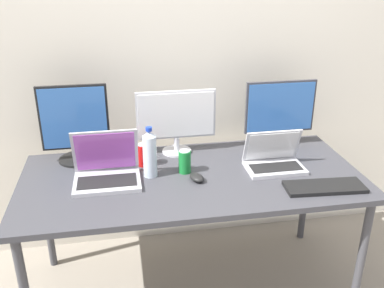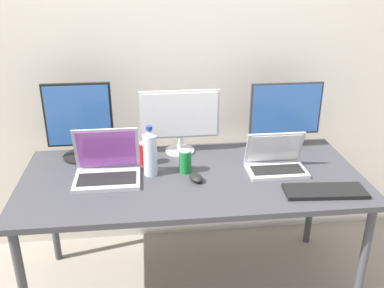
% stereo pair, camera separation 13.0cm
% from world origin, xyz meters
% --- Properties ---
extents(ground_plane, '(16.00, 16.00, 0.00)m').
position_xyz_m(ground_plane, '(0.00, 0.00, 0.00)').
color(ground_plane, gray).
extents(wall_back, '(7.00, 0.08, 2.60)m').
position_xyz_m(wall_back, '(0.00, 0.59, 1.30)').
color(wall_back, silver).
rests_on(wall_back, ground).
extents(work_desk, '(1.79, 0.82, 0.74)m').
position_xyz_m(work_desk, '(0.00, 0.00, 0.68)').
color(work_desk, '#424247').
rests_on(work_desk, ground).
extents(monitor_left, '(0.37, 0.22, 0.44)m').
position_xyz_m(monitor_left, '(-0.60, 0.30, 0.96)').
color(monitor_left, black).
rests_on(monitor_left, work_desk).
extents(monitor_center, '(0.46, 0.17, 0.37)m').
position_xyz_m(monitor_center, '(-0.04, 0.31, 0.95)').
color(monitor_center, silver).
rests_on(monitor_center, work_desk).
extents(monitor_right, '(0.42, 0.20, 0.40)m').
position_xyz_m(monitor_right, '(0.58, 0.30, 0.95)').
color(monitor_right, '#38383D').
rests_on(monitor_right, work_desk).
extents(laptop_silver, '(0.33, 0.25, 0.26)m').
position_xyz_m(laptop_silver, '(-0.44, 0.02, 0.80)').
color(laptop_silver, '#B7B7BC').
rests_on(laptop_silver, work_desk).
extents(laptop_secondary, '(0.31, 0.21, 0.21)m').
position_xyz_m(laptop_secondary, '(0.45, 0.01, 0.79)').
color(laptop_secondary, silver).
rests_on(laptop_secondary, work_desk).
extents(keyboard_main, '(0.40, 0.17, 0.02)m').
position_xyz_m(keyboard_main, '(0.62, -0.26, 0.75)').
color(keyboard_main, black).
rests_on(keyboard_main, work_desk).
extents(mouse_by_keyboard, '(0.09, 0.12, 0.04)m').
position_xyz_m(mouse_by_keyboard, '(0.01, -0.06, 0.76)').
color(mouse_by_keyboard, black).
rests_on(mouse_by_keyboard, work_desk).
extents(water_bottle, '(0.07, 0.07, 0.27)m').
position_xyz_m(water_bottle, '(-0.21, 0.04, 0.87)').
color(water_bottle, silver).
rests_on(water_bottle, work_desk).
extents(soda_can_near_keyboard, '(0.07, 0.07, 0.13)m').
position_xyz_m(soda_can_near_keyboard, '(-0.03, 0.04, 0.80)').
color(soda_can_near_keyboard, '#197F33').
rests_on(soda_can_near_keyboard, work_desk).
extents(soda_can_by_laptop, '(0.07, 0.07, 0.13)m').
position_xyz_m(soda_can_by_laptop, '(-0.24, 0.17, 0.80)').
color(soda_can_by_laptop, red).
rests_on(soda_can_by_laptop, work_desk).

